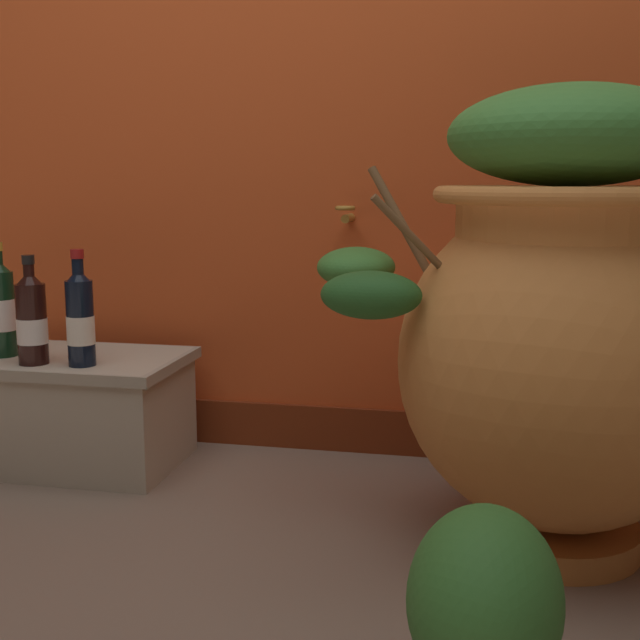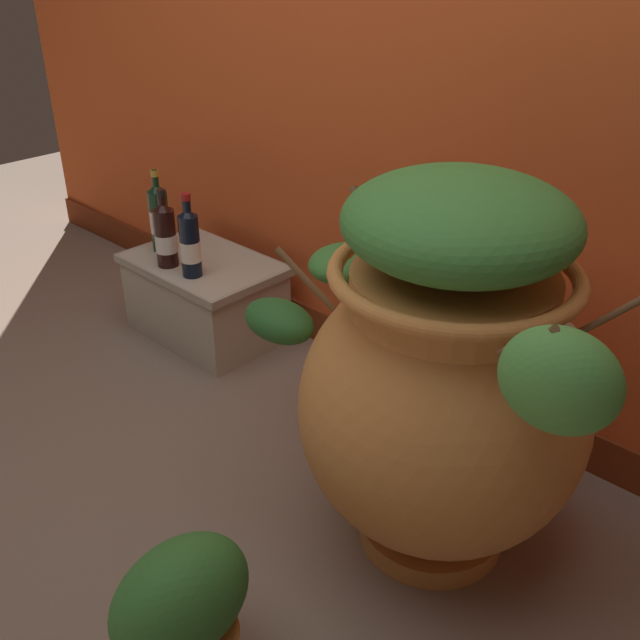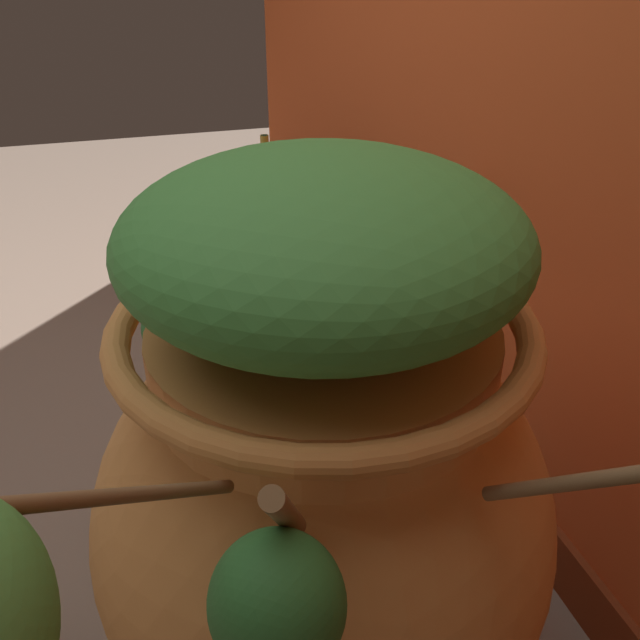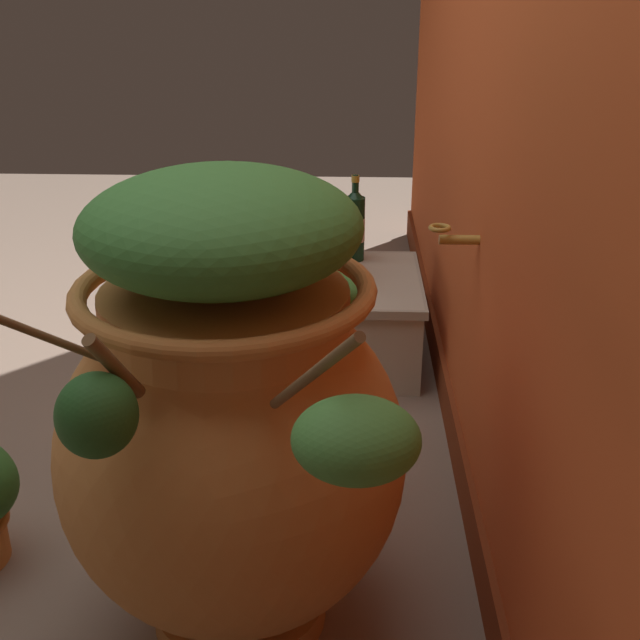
% 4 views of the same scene
% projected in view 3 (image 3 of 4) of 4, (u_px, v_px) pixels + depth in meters
% --- Properties ---
extents(ground_plane, '(7.00, 7.00, 0.00)m').
position_uv_depth(ground_plane, '(34.00, 510.00, 1.61)').
color(ground_plane, '#7A6656').
extents(terracotta_urn, '(1.13, 0.79, 0.99)m').
position_uv_depth(terracotta_urn, '(322.00, 481.00, 0.99)').
color(terracotta_urn, '#CC7F3D').
rests_on(terracotta_urn, ground_plane).
extents(stone_ledge, '(0.60, 0.40, 0.31)m').
position_uv_depth(stone_ledge, '(293.00, 282.00, 2.29)').
color(stone_ledge, '#B2A893').
rests_on(stone_ledge, ground_plane).
extents(wine_bottle_left, '(0.07, 0.07, 0.31)m').
position_uv_depth(wine_bottle_left, '(265.00, 218.00, 2.07)').
color(wine_bottle_left, black).
rests_on(wine_bottle_left, stone_ledge).
extents(wine_bottle_middle, '(0.08, 0.08, 0.32)m').
position_uv_depth(wine_bottle_middle, '(266.00, 187.00, 2.31)').
color(wine_bottle_middle, black).
rests_on(wine_bottle_middle, stone_ledge).
extents(wine_bottle_right, '(0.08, 0.08, 0.29)m').
position_uv_depth(wine_bottle_right, '(254.00, 206.00, 2.18)').
color(wine_bottle_right, black).
rests_on(wine_bottle_right, stone_ledge).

